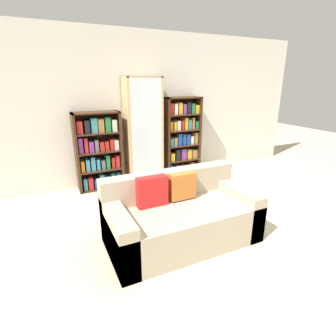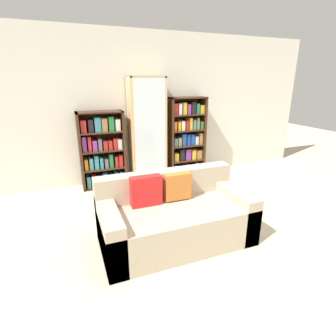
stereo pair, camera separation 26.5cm
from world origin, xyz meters
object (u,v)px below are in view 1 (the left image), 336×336
(bookshelf_right, at_px, (182,139))
(wine_bottle, at_px, (195,193))
(couch, at_px, (180,217))
(bookshelf_left, at_px, (99,152))
(display_cabinet, at_px, (143,132))

(bookshelf_right, distance_m, wine_bottle, 1.46)
(couch, bearing_deg, bookshelf_left, 104.17)
(display_cabinet, distance_m, wine_bottle, 1.54)
(bookshelf_right, height_order, wine_bottle, bookshelf_right)
(couch, distance_m, bookshelf_left, 2.17)
(bookshelf_left, height_order, bookshelf_right, bookshelf_right)
(display_cabinet, relative_size, bookshelf_right, 1.23)
(bookshelf_left, bearing_deg, display_cabinet, -1.12)
(bookshelf_left, height_order, display_cabinet, display_cabinet)
(bookshelf_left, bearing_deg, bookshelf_right, -0.00)
(couch, height_order, display_cabinet, display_cabinet)
(couch, relative_size, wine_bottle, 4.79)
(wine_bottle, bearing_deg, bookshelf_right, 71.50)
(bookshelf_left, bearing_deg, wine_bottle, -46.03)
(display_cabinet, xyz_separation_m, bookshelf_right, (0.81, 0.02, -0.21))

